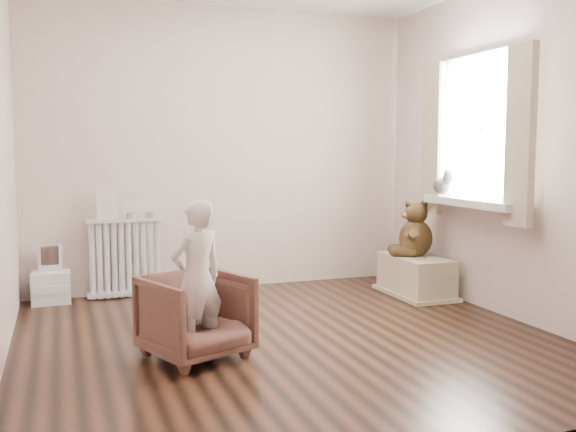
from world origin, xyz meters
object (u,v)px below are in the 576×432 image
object	(u,v)px
armchair	(196,316)
teddy_bear	(416,220)
toy_bench	(416,273)
plush_cat	(444,184)
child	(197,279)
radiator	(125,253)
toy_vanity	(50,271)

from	to	relation	value
armchair	teddy_bear	distance (m)	2.52
toy_bench	plush_cat	size ratio (longest dim) A/B	2.79
child	teddy_bear	distance (m)	2.51
radiator	armchair	bearing A→B (deg)	-82.40
toy_bench	teddy_bear	distance (m)	0.47
plush_cat	radiator	bearing A→B (deg)	179.78
teddy_bear	toy_vanity	bearing A→B (deg)	-169.15
toy_vanity	child	xyz separation A→B (m)	(0.87, -1.88, 0.23)
radiator	child	size ratio (longest dim) A/B	0.71
toy_vanity	armchair	bearing A→B (deg)	-64.66
radiator	child	distance (m)	1.93
radiator	teddy_bear	world-z (taller)	teddy_bear
armchair	toy_bench	bearing A→B (deg)	4.39
armchair	child	distance (m)	0.25
armchair	toy_vanity	bearing A→B (deg)	93.69
armchair	toy_bench	world-z (taller)	armchair
toy_vanity	armchair	xyz separation A→B (m)	(0.87, -1.83, -0.01)
toy_vanity	plush_cat	bearing A→B (deg)	-16.49
plush_cat	toy_bench	bearing A→B (deg)	146.36
toy_vanity	toy_bench	size ratio (longest dim) A/B	0.67
child	toy_bench	bearing A→B (deg)	-174.56
radiator	child	world-z (taller)	child
toy_bench	radiator	bearing A→B (deg)	162.21
armchair	plush_cat	xyz separation A→B (m)	(2.34, 0.88, 0.74)
teddy_bear	toy_bench	bearing A→B (deg)	-90.52
armchair	plush_cat	bearing A→B (deg)	-1.00
toy_bench	plush_cat	world-z (taller)	plush_cat
child	plush_cat	world-z (taller)	plush_cat
radiator	toy_bench	distance (m)	2.58
child	radiator	bearing A→B (deg)	-104.25
child	toy_bench	xyz separation A→B (m)	(2.20, 1.13, -0.31)
toy_bench	teddy_bear	world-z (taller)	teddy_bear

